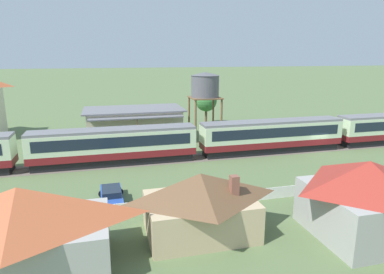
{
  "coord_description": "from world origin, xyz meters",
  "views": [
    {
      "loc": [
        -26.8,
        -37.78,
        12.44
      ],
      "look_at": [
        -16.08,
        3.81,
        2.05
      ],
      "focal_mm": 32.0,
      "sensor_mm": 36.0,
      "label": 1
    }
  ],
  "objects": [
    {
      "name": "railway_track",
      "position": [
        -18.54,
        1.35,
        0.01
      ],
      "size": [
        114.49,
        3.6,
        0.04
      ],
      "color": "#665B51",
      "rests_on": "ground_plane"
    },
    {
      "name": "ground_plane",
      "position": [
        0.0,
        0.0,
        0.0
      ],
      "size": [
        600.0,
        600.0,
        0.0
      ],
      "primitive_type": "plane",
      "color": "#566B42"
    },
    {
      "name": "parked_car_blue",
      "position": [
        -26.68,
        -9.65,
        0.65
      ],
      "size": [
        2.25,
        4.75,
        1.39
      ],
      "rotation": [
        0.0,
        0.0,
        1.59
      ],
      "color": "#284CA8",
      "rests_on": "ground_plane"
    },
    {
      "name": "cottage_red_roof",
      "position": [
        -9.56,
        -19.41,
        2.81
      ],
      "size": [
        7.58,
        7.3,
        5.41
      ],
      "color": "#9E9E99",
      "rests_on": "ground_plane"
    },
    {
      "name": "passenger_train",
      "position": [
        -15.73,
        1.35,
        2.33
      ],
      "size": [
        79.02,
        3.02,
        4.2
      ],
      "color": "maroon",
      "rests_on": "ground_plane"
    },
    {
      "name": "station_building",
      "position": [
        -22.72,
        12.28,
        2.41
      ],
      "size": [
        14.31,
        9.14,
        4.75
      ],
      "color": "beige",
      "rests_on": "ground_plane"
    },
    {
      "name": "yard_tree_1",
      "position": [
        -9.09,
        20.76,
        4.33
      ],
      "size": [
        3.86,
        3.86,
        6.29
      ],
      "color": "brown",
      "rests_on": "ground_plane"
    },
    {
      "name": "cottage_brown_roof",
      "position": [
        -20.73,
        -16.52,
        2.35
      ],
      "size": [
        8.04,
        5.57,
        4.53
      ],
      "color": "tan",
      "rests_on": "ground_plane"
    },
    {
      "name": "cottage_terracotta_roof",
      "position": [
        -31.82,
        -18.28,
        2.76
      ],
      "size": [
        10.41,
        5.95,
        5.32
      ],
      "color": "#9E9E99",
      "rests_on": "ground_plane"
    },
    {
      "name": "water_tower",
      "position": [
        -12.36,
        10.58,
        7.92
      ],
      "size": [
        4.4,
        4.4,
        9.96
      ],
      "color": "brown",
      "rests_on": "ground_plane"
    },
    {
      "name": "picket_fence_front",
      "position": [
        -27.52,
        -12.31,
        0.53
      ],
      "size": [
        46.94,
        0.06,
        1.05
      ],
      "primitive_type": "cube",
      "color": "white",
      "rests_on": "ground_plane"
    }
  ]
}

